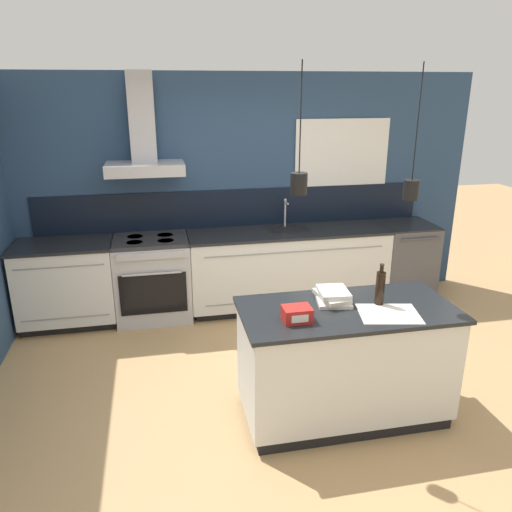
{
  "coord_description": "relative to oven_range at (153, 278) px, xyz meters",
  "views": [
    {
      "loc": [
        -0.89,
        -3.52,
        2.45
      ],
      "look_at": [
        -0.07,
        0.49,
        1.05
      ],
      "focal_mm": 35.0,
      "sensor_mm": 36.0,
      "label": 1
    }
  ],
  "objects": [
    {
      "name": "bottle_on_island",
      "position": [
        1.66,
        -2.06,
        0.59
      ],
      "size": [
        0.07,
        0.07,
        0.32
      ],
      "color": "black",
      "rests_on": "kitchen_island"
    },
    {
      "name": "wall_back",
      "position": [
        0.92,
        0.31,
        0.9
      ],
      "size": [
        5.6,
        2.56,
        2.6
      ],
      "color": "navy",
      "rests_on": "ground_plane"
    },
    {
      "name": "counter_run_sink",
      "position": [
        1.53,
        0.01,
        0.01
      ],
      "size": [
        2.28,
        0.64,
        1.24
      ],
      "color": "black",
      "rests_on": "ground_plane"
    },
    {
      "name": "dishwasher",
      "position": [
        2.97,
        0.0,
        0.0
      ],
      "size": [
        0.62,
        0.65,
        0.91
      ],
      "color": "#4C4C51",
      "rests_on": "ground_plane"
    },
    {
      "name": "oven_range",
      "position": [
        0.0,
        0.0,
        0.0
      ],
      "size": [
        0.8,
        0.66,
        0.91
      ],
      "color": "#B5B5BA",
      "rests_on": "ground_plane"
    },
    {
      "name": "red_supply_box",
      "position": [
        0.99,
        -2.21,
        0.51
      ],
      "size": [
        0.2,
        0.16,
        0.1
      ],
      "color": "red",
      "rests_on": "kitchen_island"
    },
    {
      "name": "ground_plane",
      "position": [
        0.98,
        -1.69,
        -0.46
      ],
      "size": [
        16.0,
        16.0,
        0.0
      ],
      "primitive_type": "plane",
      "color": "tan",
      "rests_on": "ground"
    },
    {
      "name": "kitchen_island",
      "position": [
        1.42,
        -2.08,
        0.0
      ],
      "size": [
        1.59,
        0.77,
        0.91
      ],
      "color": "black",
      "rests_on": "ground_plane"
    },
    {
      "name": "paper_pile",
      "position": [
        1.66,
        -2.24,
        0.46
      ],
      "size": [
        0.48,
        0.41,
        0.01
      ],
      "color": "silver",
      "rests_on": "kitchen_island"
    },
    {
      "name": "book_stack",
      "position": [
        1.34,
        -1.94,
        0.5
      ],
      "size": [
        0.3,
        0.35,
        0.09
      ],
      "color": "silver",
      "rests_on": "kitchen_island"
    },
    {
      "name": "counter_run_left",
      "position": [
        -0.89,
        0.01,
        0.01
      ],
      "size": [
        1.0,
        0.64,
        0.91
      ],
      "color": "black",
      "rests_on": "ground_plane"
    }
  ]
}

